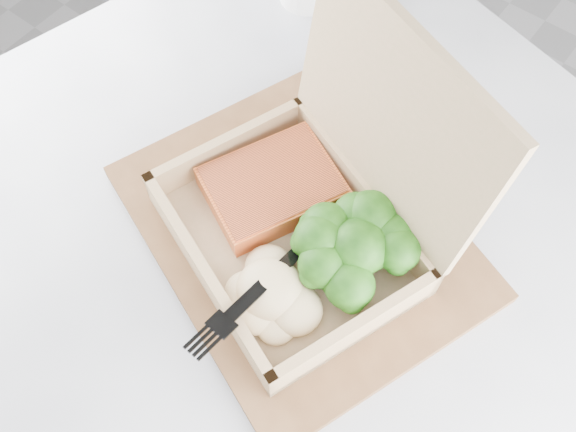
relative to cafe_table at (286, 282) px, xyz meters
The scene contains 8 objects.
cafe_table is the anchor object (origin of this frame).
serving_tray 0.19m from the cafe_table, 21.87° to the right, with size 0.35×0.28×0.01m, color brown.
takeout_container 0.26m from the cafe_table, ahead, with size 0.30×0.29×0.23m.
salmon_fillet 0.22m from the cafe_table, behind, with size 0.10×0.13×0.03m, color orange.
broccoli_pile 0.25m from the cafe_table, ahead, with size 0.13×0.13×0.05m, color #2D7019, non-canonical shape.
mashed_potatoes 0.25m from the cafe_table, 60.13° to the right, with size 0.10×0.09×0.03m, color beige.
plastic_fork 0.25m from the cafe_table, 52.20° to the right, with size 0.02×0.16×0.03m.
receipt 0.27m from the cafe_table, 66.18° to the left, with size 0.07×0.14×0.00m, color white.
Camera 1 is at (-0.20, 0.28, 1.31)m, focal length 40.00 mm.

